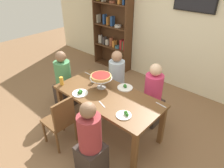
% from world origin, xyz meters
% --- Properties ---
extents(ground_plane, '(12.00, 12.00, 0.00)m').
position_xyz_m(ground_plane, '(0.00, 0.00, 0.00)').
color(ground_plane, '#846042').
extents(rear_partition, '(8.00, 0.12, 2.80)m').
position_xyz_m(rear_partition, '(0.00, 2.20, 1.40)').
color(rear_partition, beige).
rests_on(rear_partition, ground_plane).
extents(dining_table, '(1.73, 0.83, 0.74)m').
position_xyz_m(dining_table, '(0.00, 0.00, 0.65)').
color(dining_table, brown).
rests_on(dining_table, ground_plane).
extents(bookshelf, '(1.10, 0.30, 2.21)m').
position_xyz_m(bookshelf, '(-1.68, 2.02, 1.09)').
color(bookshelf, '#4C2D19').
rests_on(bookshelf, ground_plane).
extents(diner_head_west, '(0.34, 0.34, 1.15)m').
position_xyz_m(diner_head_west, '(-1.16, 0.00, 0.49)').
color(diner_head_west, '#382D28').
rests_on(diner_head_west, ground_plane).
extents(diner_far_right, '(0.34, 0.34, 1.15)m').
position_xyz_m(diner_far_right, '(0.40, 0.69, 0.49)').
color(diner_far_right, '#382D28').
rests_on(diner_far_right, ground_plane).
extents(diner_far_left, '(0.34, 0.34, 1.15)m').
position_xyz_m(diner_far_left, '(-0.41, 0.69, 0.49)').
color(diner_far_left, '#382D28').
rests_on(diner_far_left, ground_plane).
extents(diner_near_right, '(0.34, 0.34, 1.15)m').
position_xyz_m(diner_near_right, '(0.36, -0.72, 0.49)').
color(diner_near_right, '#382D28').
rests_on(diner_near_right, ground_plane).
extents(chair_near_left, '(0.40, 0.40, 0.87)m').
position_xyz_m(chair_near_left, '(-0.33, -0.69, 0.49)').
color(chair_near_left, brown).
rests_on(chair_near_left, ground_plane).
extents(deep_dish_pizza_stand, '(0.36, 0.36, 0.23)m').
position_xyz_m(deep_dish_pizza_stand, '(-0.22, 0.09, 0.93)').
color(deep_dish_pizza_stand, silver).
rests_on(deep_dish_pizza_stand, dining_table).
extents(salad_plate_near_diner, '(0.21, 0.21, 0.07)m').
position_xyz_m(salad_plate_near_diner, '(0.51, -0.22, 0.76)').
color(salad_plate_near_diner, white).
rests_on(salad_plate_near_diner, dining_table).
extents(salad_plate_far_diner, '(0.25, 0.25, 0.07)m').
position_xyz_m(salad_plate_far_diner, '(0.08, 0.33, 0.75)').
color(salad_plate_far_diner, white).
rests_on(salad_plate_far_diner, dining_table).
extents(salad_plate_spare, '(0.25, 0.25, 0.07)m').
position_xyz_m(salad_plate_spare, '(-0.34, -0.27, 0.76)').
color(salad_plate_spare, white).
rests_on(salad_plate_spare, dining_table).
extents(beer_glass_amber_tall, '(0.06, 0.06, 0.14)m').
position_xyz_m(beer_glass_amber_tall, '(-0.78, -0.29, 0.81)').
color(beer_glass_amber_tall, gold).
rests_on(beer_glass_amber_tall, dining_table).
extents(water_glass_clear_near, '(0.07, 0.07, 0.12)m').
position_xyz_m(water_glass_clear_near, '(-0.46, 0.12, 0.80)').
color(water_glass_clear_near, white).
rests_on(water_glass_clear_near, dining_table).
extents(cutlery_fork_near, '(0.18, 0.07, 0.00)m').
position_xyz_m(cutlery_fork_near, '(0.11, -0.24, 0.74)').
color(cutlery_fork_near, silver).
rests_on(cutlery_fork_near, dining_table).
extents(cutlery_knife_near, '(0.18, 0.02, 0.00)m').
position_xyz_m(cutlery_knife_near, '(-0.74, 0.27, 0.74)').
color(cutlery_knife_near, silver).
rests_on(cutlery_knife_near, dining_table).
extents(cutlery_fork_far, '(0.18, 0.04, 0.00)m').
position_xyz_m(cutlery_fork_far, '(0.76, 0.32, 0.74)').
color(cutlery_fork_far, silver).
rests_on(cutlery_fork_far, dining_table).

